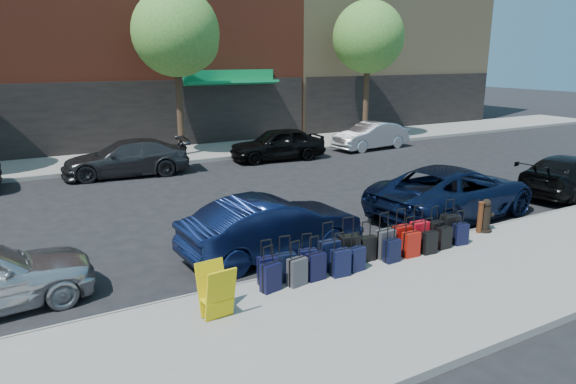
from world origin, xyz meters
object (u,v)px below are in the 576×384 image
car_near_2 (454,192)px  car_near_3 (571,175)px  car_far_3 (371,136)px  car_near_1 (272,227)px  car_far_1 (126,158)px  display_rack (216,292)px  car_far_2 (278,144)px  tree_right (370,39)px  suitcase_front_5 (367,248)px  fire_hydrant (485,216)px  bollard (480,217)px  tree_center (179,35)px

car_near_2 → car_near_3: bearing=-98.8°
car_near_3 → car_far_3: (-0.26, 10.32, 0.01)m
car_near_1 → car_far_1: bearing=2.4°
car_near_3 → car_far_1: 16.02m
display_rack → car_far_2: bearing=53.3°
car_far_2 → tree_right: bearing=116.0°
suitcase_front_5 → car_far_3: (9.49, 11.85, 0.24)m
fire_hydrant → car_far_1: size_ratio=0.18×
suitcase_front_5 → car_near_3: bearing=13.8°
suitcase_front_5 → fire_hydrant: 3.85m
car_far_3 → tree_right: bearing=141.0°
bollard → car_near_3: 6.27m
car_near_1 → car_near_2: (5.95, 0.09, 0.05)m
display_rack → car_near_3: bearing=5.2°
tree_center → car_near_3: tree_center is taller
fire_hydrant → bollard: size_ratio=1.06×
bollard → car_far_2: (0.41, 11.59, 0.16)m
car_far_3 → display_rack: bearing=-51.5°
car_far_2 → suitcase_front_5: bearing=-13.6°
fire_hydrant → car_far_3: bearing=82.3°
tree_right → fire_hydrant: (-7.29, -14.21, -4.87)m
suitcase_front_5 → display_rack: (-3.83, -0.74, 0.19)m
display_rack → car_near_1: bearing=41.0°
car_far_1 → tree_right: bearing=107.1°
car_far_1 → car_near_1: bearing=12.6°
car_far_3 → tree_center: bearing=-110.3°
fire_hydrant → car_near_1: (-5.37, 1.53, 0.16)m
bollard → car_near_1: (-5.17, 1.54, 0.14)m
tree_center → bollard: bearing=-78.0°
car_near_2 → car_near_3: size_ratio=1.18×
suitcase_front_5 → display_rack: bearing=-164.1°
car_near_2 → car_near_3: car_near_2 is taller
suitcase_front_5 → bollard: (3.65, 0.06, 0.14)m
car_far_2 → bollard: bearing=3.6°
suitcase_front_5 → car_far_1: (-2.54, 11.80, 0.26)m
tree_center → suitcase_front_5: 15.14m
fire_hydrant → car_near_2: 1.73m
car_near_1 → car_far_1: size_ratio=0.90×
tree_center → car_far_1: (-3.18, -2.48, -4.72)m
tree_center → car_near_3: bearing=-54.5°
display_rack → car_far_2: car_far_2 is taller
tree_center → fire_hydrant: tree_center is taller
suitcase_front_5 → car_near_2: car_near_2 is taller
bollard → tree_right: bearing=62.2°
tree_center → car_far_3: bearing=-15.4°
car_far_3 → car_near_2: bearing=-31.4°
car_far_1 → car_far_2: (6.60, -0.15, 0.03)m
car_far_2 → car_near_1: bearing=-23.4°
tree_center → suitcase_front_5: tree_center is taller
tree_center → car_near_2: 13.96m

